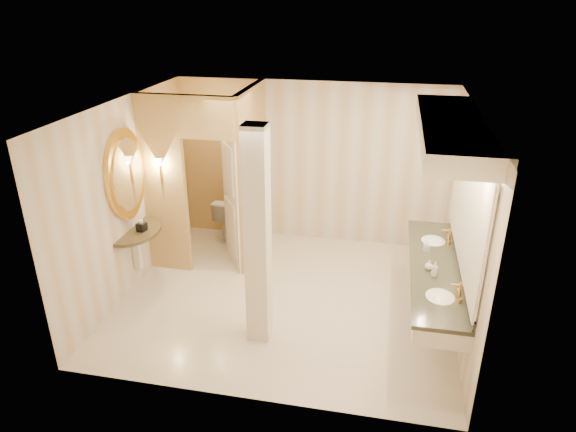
# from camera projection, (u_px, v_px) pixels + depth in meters

# --- Properties ---
(floor) EXTENTS (4.50, 4.50, 0.00)m
(floor) POSITION_uv_depth(u_px,v_px,m) (286.00, 297.00, 7.26)
(floor) COLOR beige
(floor) RESTS_ON ground
(ceiling) EXTENTS (4.50, 4.50, 0.00)m
(ceiling) POSITION_uv_depth(u_px,v_px,m) (286.00, 107.00, 6.17)
(ceiling) COLOR white
(ceiling) RESTS_ON wall_back
(wall_back) EXTENTS (4.50, 0.02, 2.70)m
(wall_back) POSITION_uv_depth(u_px,v_px,m) (310.00, 163.00, 8.51)
(wall_back) COLOR beige
(wall_back) RESTS_ON floor
(wall_front) EXTENTS (4.50, 0.02, 2.70)m
(wall_front) POSITION_uv_depth(u_px,v_px,m) (243.00, 290.00, 4.92)
(wall_front) COLOR beige
(wall_front) RESTS_ON floor
(wall_left) EXTENTS (0.02, 4.00, 2.70)m
(wall_left) POSITION_uv_depth(u_px,v_px,m) (128.00, 197.00, 7.13)
(wall_left) COLOR beige
(wall_left) RESTS_ON floor
(wall_right) EXTENTS (0.02, 4.00, 2.70)m
(wall_right) POSITION_uv_depth(u_px,v_px,m) (465.00, 224.00, 6.30)
(wall_right) COLOR beige
(wall_right) RESTS_ON floor
(toilet_closet) EXTENTS (1.50, 1.55, 2.70)m
(toilet_closet) POSITION_uv_depth(u_px,v_px,m) (226.00, 177.00, 7.77)
(toilet_closet) COLOR tan
(toilet_closet) RESTS_ON floor
(wall_sconce) EXTENTS (0.14, 0.14, 0.42)m
(wall_sconce) POSITION_uv_depth(u_px,v_px,m) (160.00, 163.00, 7.30)
(wall_sconce) COLOR #B97F3B
(wall_sconce) RESTS_ON toilet_closet
(vanity) EXTENTS (0.75, 2.81, 2.09)m
(vanity) POSITION_uv_depth(u_px,v_px,m) (446.00, 210.00, 6.01)
(vanity) COLOR silver
(vanity) RESTS_ON floor
(console_shelf) EXTENTS (0.98, 0.98, 1.94)m
(console_shelf) POSITION_uv_depth(u_px,v_px,m) (129.00, 199.00, 7.08)
(console_shelf) COLOR black
(console_shelf) RESTS_ON floor
(pillar) EXTENTS (0.27, 0.27, 2.70)m
(pillar) POSITION_uv_depth(u_px,v_px,m) (258.00, 239.00, 5.93)
(pillar) COLOR silver
(pillar) RESTS_ON floor
(tissue_box) EXTENTS (0.14, 0.14, 0.12)m
(tissue_box) POSITION_uv_depth(u_px,v_px,m) (142.00, 227.00, 7.22)
(tissue_box) COLOR black
(tissue_box) RESTS_ON console_shelf
(toilet) EXTENTS (0.55, 0.80, 0.75)m
(toilet) POSITION_uv_depth(u_px,v_px,m) (232.00, 217.00, 8.92)
(toilet) COLOR white
(toilet) RESTS_ON floor
(soap_bottle_a) EXTENTS (0.08, 0.09, 0.15)m
(soap_bottle_a) POSITION_uv_depth(u_px,v_px,m) (427.00, 246.00, 6.64)
(soap_bottle_a) COLOR beige
(soap_bottle_a) RESTS_ON vanity
(soap_bottle_b) EXTENTS (0.12, 0.12, 0.13)m
(soap_bottle_b) POSITION_uv_depth(u_px,v_px,m) (429.00, 265.00, 6.20)
(soap_bottle_b) COLOR silver
(soap_bottle_b) RESTS_ON vanity
(soap_bottle_c) EXTENTS (0.08, 0.08, 0.19)m
(soap_bottle_c) POSITION_uv_depth(u_px,v_px,m) (435.00, 269.00, 6.05)
(soap_bottle_c) COLOR #C6B28C
(soap_bottle_c) RESTS_ON vanity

